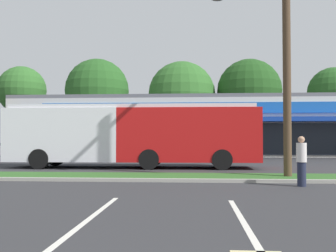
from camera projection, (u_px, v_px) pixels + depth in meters
grass_median at (184, 177)px, 14.67m from camera, size 56.00×2.20×0.12m
curb_lip at (183, 180)px, 13.45m from camera, size 56.00×0.24×0.12m
parking_stripe_1 at (91, 217)px, 7.51m from camera, size 0.12×4.80×0.01m
parking_stripe_2 at (243, 222)px, 7.11m from camera, size 0.12×4.80×0.01m
storefront_building at (196, 127)px, 36.38m from camera, size 31.73×12.84×5.13m
tree_far_left at (22, 90)px, 45.58m from camera, size 5.69×5.69×10.05m
tree_left at (97, 91)px, 44.96m from camera, size 7.43×7.43×10.79m
tree_mid_left at (182, 95)px, 46.26m from camera, size 8.11×8.11×10.76m
tree_mid at (249, 91)px, 45.76m from camera, size 7.64×7.64×10.95m
tree_mid_right at (333, 92)px, 43.60m from camera, size 5.67×5.67×9.57m
utility_pole at (283, 39)px, 14.56m from camera, size 3.03×2.40×9.89m
city_bus at (133, 134)px, 20.00m from camera, size 12.99×2.75×3.25m
pedestrian_by_pole at (302, 161)px, 12.28m from camera, size 0.32×0.32×1.61m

